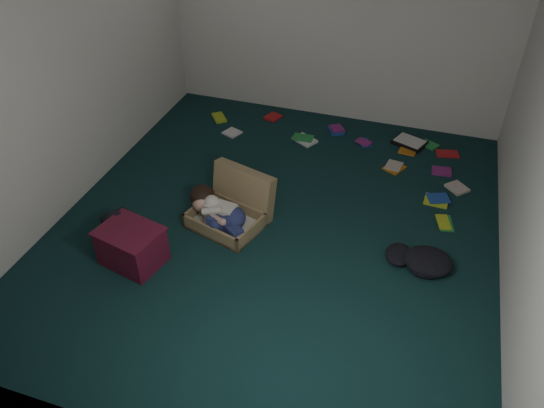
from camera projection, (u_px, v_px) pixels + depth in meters
The scene contains 11 objects.
floor at pixel (277, 224), 5.02m from camera, with size 4.50×4.50×0.00m, color #102D2D.
wall_back at pixel (339, 11), 5.90m from camera, with size 4.50×4.50×0.00m, color white.
wall_front at pixel (136, 304), 2.53m from camera, with size 4.50×4.50×0.00m, color white.
wall_left at pixel (64, 67), 4.71m from camera, with size 4.50×4.50×0.00m, color white.
suitcase at pixel (233, 207), 4.99m from camera, with size 0.79×0.78×0.47m.
person at pixel (218, 211), 4.87m from camera, with size 0.65×0.47×0.29m.
maroon_bin at pixel (132, 246), 4.51m from camera, with size 0.59×0.51×0.35m.
backpack at pixel (123, 230), 4.75m from camera, with size 0.43×0.35×0.26m, color black, non-canonical shape.
clothing_pile at pixel (414, 262), 4.52m from camera, with size 0.42×0.34×0.13m, color black, non-canonical shape.
paper_tray at pixel (410, 142), 6.14m from camera, with size 0.43×0.38×0.05m.
book_scatter at pixel (366, 154), 5.97m from camera, with size 3.11×1.71×0.02m.
Camera 1 is at (1.15, -3.66, 3.23)m, focal length 35.00 mm.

